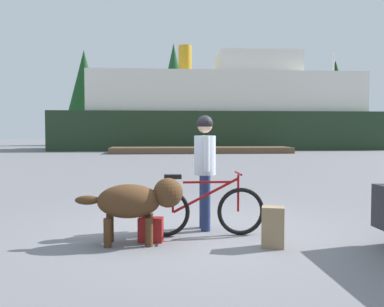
{
  "coord_description": "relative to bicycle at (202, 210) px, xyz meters",
  "views": [
    {
      "loc": [
        -0.58,
        -6.09,
        1.46
      ],
      "look_at": [
        0.07,
        1.73,
        1.06
      ],
      "focal_mm": 39.68,
      "sensor_mm": 36.0,
      "label": 1
    }
  ],
  "objects": [
    {
      "name": "bicycle",
      "position": [
        0.0,
        0.0,
        0.0
      ],
      "size": [
        1.74,
        0.44,
        0.89
      ],
      "color": "black",
      "rests_on": "ground_plane"
    },
    {
      "name": "ground_plane",
      "position": [
        -0.05,
        0.23,
        -0.37
      ],
      "size": [
        160.0,
        160.0,
        0.0
      ],
      "primitive_type": "plane",
      "color": "slate"
    },
    {
      "name": "dock_pier",
      "position": [
        2.39,
        23.05,
        -0.17
      ],
      "size": [
        12.29,
        2.78,
        0.4
      ],
      "primitive_type": "cube",
      "color": "brown",
      "rests_on": "ground_plane"
    },
    {
      "name": "pine_tree_far_left",
      "position": [
        -8.45,
        41.08,
        5.85
      ],
      "size": [
        4.16,
        4.16,
        10.27
      ],
      "color": "#4C331E",
      "rests_on": "ground_plane"
    },
    {
      "name": "pine_tree_center",
      "position": [
        1.24,
        41.16,
        6.35
      ],
      "size": [
        3.9,
        3.9,
        11.15
      ],
      "color": "#4C331E",
      "rests_on": "ground_plane"
    },
    {
      "name": "backpack",
      "position": [
        0.82,
        -0.67,
        -0.11
      ],
      "size": [
        0.32,
        0.27,
        0.52
      ],
      "primitive_type": "cube",
      "rotation": [
        0.0,
        0.0,
        -0.28
      ],
      "color": "#8C7251",
      "rests_on": "ground_plane"
    },
    {
      "name": "handbag_pannier",
      "position": [
        -0.72,
        -0.26,
        -0.21
      ],
      "size": [
        0.34,
        0.23,
        0.32
      ],
      "primitive_type": "cube",
      "rotation": [
        0.0,
        0.0,
        -0.15
      ],
      "color": "maroon",
      "rests_on": "ground_plane"
    },
    {
      "name": "ferry_boat",
      "position": [
        5.2,
        29.87,
        2.66
      ],
      "size": [
        27.75,
        7.69,
        8.64
      ],
      "color": "#1E331E",
      "rests_on": "ground_plane"
    },
    {
      "name": "sailboat_moored",
      "position": [
        14.03,
        28.58,
        0.14
      ],
      "size": [
        6.64,
        1.86,
        8.16
      ],
      "color": "navy",
      "rests_on": "ground_plane"
    },
    {
      "name": "person_cyclist",
      "position": [
        0.08,
        0.39,
        0.65
      ],
      "size": [
        0.32,
        0.53,
        1.7
      ],
      "color": "navy",
      "rests_on": "ground_plane"
    },
    {
      "name": "pine_tree_far_right",
      "position": [
        20.63,
        43.49,
        6.22
      ],
      "size": [
        4.01,
        4.01,
        9.91
      ],
      "color": "#4C331E",
      "rests_on": "ground_plane"
    },
    {
      "name": "dog",
      "position": [
        -0.89,
        -0.35,
        0.19
      ],
      "size": [
        1.39,
        0.52,
        0.86
      ],
      "color": "#472D19",
      "rests_on": "ground_plane"
    }
  ]
}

